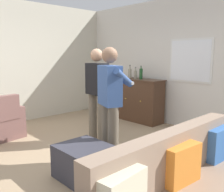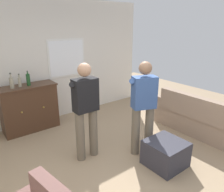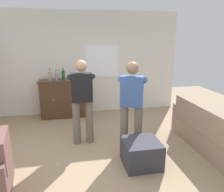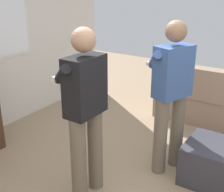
% 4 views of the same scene
% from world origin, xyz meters
% --- Properties ---
extents(ground, '(10.40, 10.40, 0.00)m').
position_xyz_m(ground, '(0.00, 0.00, 0.00)').
color(ground, '#9E8466').
extents(wall_back_with_window, '(5.20, 0.15, 2.80)m').
position_xyz_m(wall_back_with_window, '(0.01, 2.66, 1.40)').
color(wall_back_with_window, silver).
rests_on(wall_back_with_window, ground).
extents(couch, '(0.57, 2.37, 0.88)m').
position_xyz_m(couch, '(2.03, -0.28, 0.34)').
color(couch, gray).
rests_on(couch, ground).
extents(sideboard_cabinet, '(1.19, 0.49, 1.01)m').
position_xyz_m(sideboard_cabinet, '(-0.69, 2.30, 0.51)').
color(sideboard_cabinet, '#472D1E').
rests_on(sideboard_cabinet, ground).
extents(bottle_wine_green, '(0.07, 0.07, 0.27)m').
position_xyz_m(bottle_wine_green, '(-0.82, 2.29, 1.12)').
color(bottle_wine_green, gray).
rests_on(bottle_wine_green, sideboard_cabinet).
extents(bottle_liquor_amber, '(0.08, 0.08, 0.32)m').
position_xyz_m(bottle_liquor_amber, '(-0.98, 2.27, 1.13)').
color(bottle_liquor_amber, gray).
rests_on(bottle_liquor_amber, sideboard_cabinet).
extents(bottle_spirits_clear, '(0.08, 0.08, 0.31)m').
position_xyz_m(bottle_spirits_clear, '(-0.64, 2.29, 1.14)').
color(bottle_spirits_clear, '#1E4C23').
rests_on(bottle_spirits_clear, sideboard_cabinet).
extents(ottoman, '(0.59, 0.59, 0.43)m').
position_xyz_m(ottoman, '(0.63, -0.37, 0.22)').
color(ottoman, '#33333D').
rests_on(ottoman, ground).
extents(person_standing_left, '(0.56, 0.48, 1.68)m').
position_xyz_m(person_standing_left, '(-0.26, 0.64, 0.94)').
color(person_standing_left, '#6B6051').
rests_on(person_standing_left, ground).
extents(person_standing_right, '(0.52, 0.52, 1.68)m').
position_xyz_m(person_standing_right, '(0.60, 0.15, 0.94)').
color(person_standing_right, '#6B6051').
rests_on(person_standing_right, ground).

